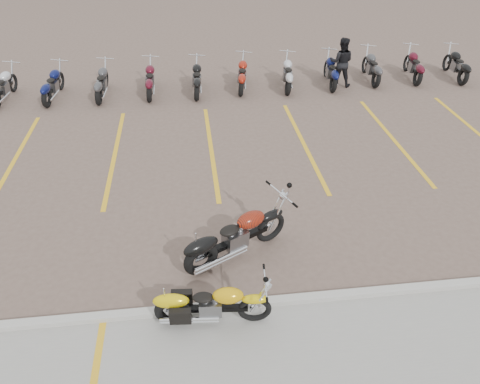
# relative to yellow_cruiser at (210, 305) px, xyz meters

# --- Properties ---
(ground) EXTENTS (100.00, 100.00, 0.00)m
(ground) POSITION_rel_yellow_cruiser_xyz_m (0.44, 2.27, -0.41)
(ground) COLOR #6D584D
(ground) RESTS_ON ground
(curb) EXTENTS (60.00, 0.18, 0.12)m
(curb) POSITION_rel_yellow_cruiser_xyz_m (0.44, 0.27, -0.35)
(curb) COLOR #ADAAA3
(curb) RESTS_ON ground
(parking_stripes) EXTENTS (38.00, 5.50, 0.01)m
(parking_stripes) POSITION_rel_yellow_cruiser_xyz_m (0.44, 6.27, -0.41)
(parking_stripes) COLOR gold
(parking_stripes) RESTS_ON ground
(yellow_cruiser) EXTENTS (2.00, 0.36, 0.82)m
(yellow_cruiser) POSITION_rel_yellow_cruiser_xyz_m (0.00, 0.00, 0.00)
(yellow_cruiser) COLOR black
(yellow_cruiser) RESTS_ON ground
(flame_cruiser) EXTENTS (2.20, 1.27, 0.99)m
(flame_cruiser) POSITION_rel_yellow_cruiser_xyz_m (0.58, 1.62, 0.08)
(flame_cruiser) COLOR black
(flame_cruiser) RESTS_ON ground
(person_b) EXTENTS (1.03, 0.91, 1.77)m
(person_b) POSITION_rel_yellow_cruiser_xyz_m (5.51, 10.61, 0.47)
(person_b) COLOR black
(person_b) RESTS_ON ground
(bg_bike_row) EXTENTS (20.56, 2.03, 1.10)m
(bg_bike_row) POSITION_rel_yellow_cruiser_xyz_m (0.20, 10.77, 0.14)
(bg_bike_row) COLOR black
(bg_bike_row) RESTS_ON ground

